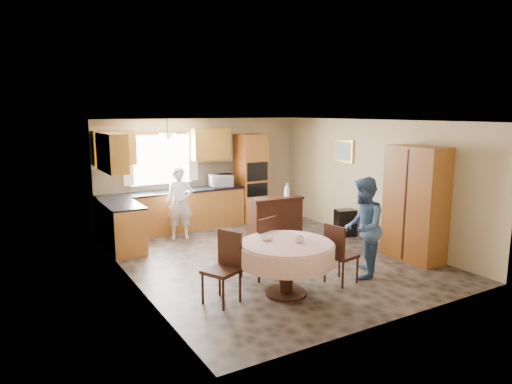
{
  "coord_description": "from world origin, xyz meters",
  "views": [
    {
      "loc": [
        -4.29,
        -6.86,
        2.67
      ],
      "look_at": [
        -0.1,
        0.3,
        1.19
      ],
      "focal_mm": 32.0,
      "sensor_mm": 36.0,
      "label": 1
    }
  ],
  "objects": [
    {
      "name": "person_sink",
      "position": [
        -0.94,
        2.05,
        0.76
      ],
      "size": [
        0.64,
        0.52,
        1.52
      ],
      "primitive_type": "imported",
      "rotation": [
        0.0,
        0.0,
        -0.31
      ],
      "color": "silver",
      "rests_on": "floor"
    },
    {
      "name": "space_heater",
      "position": [
        2.2,
        0.42,
        0.29
      ],
      "size": [
        0.49,
        0.4,
        0.58
      ],
      "primitive_type": "cube",
      "rotation": [
        0.0,
        0.0,
        -0.28
      ],
      "color": "black",
      "rests_on": "floor"
    },
    {
      "name": "person_dining",
      "position": [
        0.8,
        -1.57,
        0.82
      ],
      "size": [
        1.01,
        1.0,
        1.64
      ],
      "primitive_type": "imported",
      "rotation": [
        0.0,
        0.0,
        3.88
      ],
      "color": "#37537A",
      "rests_on": "floor"
    },
    {
      "name": "wall_left",
      "position": [
        -2.5,
        0.0,
        1.25
      ],
      "size": [
        0.02,
        6.0,
        2.5
      ],
      "primitive_type": "cube",
      "color": "tan",
      "rests_on": "floor"
    },
    {
      "name": "dining_table",
      "position": [
        -0.69,
        -1.58,
        0.62
      ],
      "size": [
        1.4,
        1.4,
        0.8
      ],
      "color": "#3C1B10",
      "rests_on": "floor"
    },
    {
      "name": "wall_back",
      "position": [
        0.0,
        3.0,
        1.25
      ],
      "size": [
        5.0,
        0.02,
        2.5
      ],
      "primitive_type": "cube",
      "color": "tan",
      "rests_on": "floor"
    },
    {
      "name": "window",
      "position": [
        -1.0,
        2.98,
        1.6
      ],
      "size": [
        1.4,
        0.03,
        1.1
      ],
      "primitive_type": "cube",
      "color": "white",
      "rests_on": "wall_back"
    },
    {
      "name": "microwave",
      "position": [
        0.31,
        2.65,
        1.07
      ],
      "size": [
        0.58,
        0.44,
        0.29
      ],
      "primitive_type": "imported",
      "rotation": [
        0.0,
        0.0,
        -0.16
      ],
      "color": "silver",
      "rests_on": "counter_back"
    },
    {
      "name": "chair_left",
      "position": [
        -1.57,
        -1.34,
        0.56
      ],
      "size": [
        0.58,
        0.58,
        1.01
      ],
      "rotation": [
        0.0,
        0.0,
        -1.14
      ],
      "color": "#3C1B10",
      "rests_on": "floor"
    },
    {
      "name": "pendant",
      "position": [
        -1.0,
        2.5,
        2.12
      ],
      "size": [
        0.36,
        0.36,
        0.18
      ],
      "primitive_type": "cone",
      "rotation": [
        3.14,
        0.0,
        0.0
      ],
      "color": "beige",
      "rests_on": "ceiling"
    },
    {
      "name": "curtain_left",
      "position": [
        -1.75,
        2.93,
        1.65
      ],
      "size": [
        0.22,
        0.02,
        1.15
      ],
      "primitive_type": "cube",
      "color": "white",
      "rests_on": "wall_back"
    },
    {
      "name": "chair_back",
      "position": [
        -0.65,
        -0.82,
        0.56
      ],
      "size": [
        0.56,
        0.56,
        1.02
      ],
      "rotation": [
        0.0,
        0.0,
        3.46
      ],
      "color": "#3C1B10",
      "rests_on": "floor"
    },
    {
      "name": "bowl_sideboard",
      "position": [
        0.44,
        1.06,
        0.86
      ],
      "size": [
        0.31,
        0.31,
        0.06
      ],
      "primitive_type": "imported",
      "rotation": [
        0.0,
        0.0,
        -0.34
      ],
      "color": "#B2B2B2",
      "rests_on": "sideboard"
    },
    {
      "name": "bowl_table",
      "position": [
        -0.88,
        -1.35,
        0.83
      ],
      "size": [
        0.19,
        0.19,
        0.06
      ],
      "primitive_type": "imported",
      "rotation": [
        0.0,
        0.0,
        0.04
      ],
      "color": "#B2B2B2",
      "rests_on": "dining_table"
    },
    {
      "name": "wall_right",
      "position": [
        2.5,
        0.0,
        1.25
      ],
      "size": [
        0.02,
        6.0,
        2.5
      ],
      "primitive_type": "cube",
      "color": "tan",
      "rests_on": "floor"
    },
    {
      "name": "curtain_right",
      "position": [
        -0.25,
        2.93,
        1.65
      ],
      "size": [
        0.22,
        0.02,
        1.15
      ],
      "primitive_type": "cube",
      "color": "white",
      "rests_on": "wall_back"
    },
    {
      "name": "oven_tower",
      "position": [
        1.15,
        2.69,
        1.06
      ],
      "size": [
        0.66,
        0.62,
        2.12
      ],
      "primitive_type": "cube",
      "color": "#BB7731",
      "rests_on": "floor"
    },
    {
      "name": "cup_table",
      "position": [
        -0.54,
        -1.7,
        0.85
      ],
      "size": [
        0.16,
        0.16,
        0.1
      ],
      "primitive_type": "imported",
      "rotation": [
        0.0,
        0.0,
        -0.29
      ],
      "color": "#B2B2B2",
      "rests_on": "dining_table"
    },
    {
      "name": "floor",
      "position": [
        0.0,
        0.0,
        0.0
      ],
      "size": [
        5.0,
        6.0,
        0.01
      ],
      "primitive_type": "cube",
      "color": "brown",
      "rests_on": "ground"
    },
    {
      "name": "base_cab_back",
      "position": [
        -0.85,
        2.7,
        0.44
      ],
      "size": [
        3.3,
        0.6,
        0.88
      ],
      "primitive_type": "cube",
      "color": "#BB7731",
      "rests_on": "floor"
    },
    {
      "name": "backsplash",
      "position": [
        -0.85,
        2.99,
        1.18
      ],
      "size": [
        3.3,
        0.02,
        0.55
      ],
      "primitive_type": "cube",
      "color": "tan",
      "rests_on": "wall_back"
    },
    {
      "name": "wall_cab_right",
      "position": [
        0.15,
        2.83,
        1.91
      ],
      "size": [
        0.9,
        0.33,
        0.72
      ],
      "primitive_type": "cube",
      "color": "#B17C2C",
      "rests_on": "wall_back"
    },
    {
      "name": "chair_right",
      "position": [
        0.24,
        -1.64,
        0.53
      ],
      "size": [
        0.48,
        0.48,
        0.96
      ],
      "rotation": [
        0.0,
        0.0,
        1.75
      ],
      "color": "#3C1B10",
      "rests_on": "floor"
    },
    {
      "name": "ceiling",
      "position": [
        0.0,
        0.0,
        2.5
      ],
      "size": [
        5.0,
        6.0,
        0.01
      ],
      "primitive_type": "cube",
      "color": "white",
      "rests_on": "wall_back"
    },
    {
      "name": "sideboard",
      "position": [
        0.8,
        1.06,
        0.42
      ],
      "size": [
        1.18,
        0.53,
        0.83
      ],
      "primitive_type": "cube",
      "rotation": [
        0.0,
        0.0,
        -0.04
      ],
      "color": "#3C1B10",
      "rests_on": "floor"
    },
    {
      "name": "wall_cab_left",
      "position": [
        -2.05,
        2.83,
        1.91
      ],
      "size": [
        0.85,
        0.33,
        0.72
      ],
      "primitive_type": "cube",
      "color": "#B17C2C",
      "rests_on": "wall_back"
    },
    {
      "name": "bottle_sideboard",
      "position": [
        1.1,
        1.06,
        0.99
      ],
      "size": [
        0.15,
        0.15,
        0.32
      ],
      "primitive_type": "imported",
      "rotation": [
        0.0,
        0.0,
        0.19
      ],
      "color": "silver",
      "rests_on": "sideboard"
    },
    {
      "name": "wall_cab_side",
      "position": [
        -2.33,
        1.8,
        1.91
      ],
      "size": [
        0.33,
        1.2,
        0.72
      ],
      "primitive_type": "cube",
      "color": "#B17C2C",
      "rests_on": "wall_left"
    },
    {
      "name": "framed_picture",
      "position": [
        2.47,
        0.86,
        1.79
      ],
      "size": [
        0.06,
        0.61,
        0.5
      ],
      "color": "gold",
      "rests_on": "wall_right"
    },
    {
      "name": "oven_upper",
      "position": [
        1.15,
        2.38,
        1.25
      ],
      "size": [
        0.56,
        0.01,
        0.45
      ],
      "primitive_type": "cube",
      "color": "black",
      "rests_on": "oven_tower"
    },
    {
      "name": "counter_left",
      "position": [
        -2.2,
        1.8,
        0.9
      ],
      "size": [
        0.64,
        1.2,
        0.04
      ],
      "primitive_type": "cube",
      "color": "black",
      "rests_on": "base_cab_left"
    },
    {
      "name": "wall_front",
      "position": [
        0.0,
        -3.0,
        1.25
      ],
      "size": [
        5.0,
        0.02,
        2.5
      ],
      "primitive_type": "cube",
      "color": "tan",
      "rests_on": "floor"
    },
    {
      "name": "base_cab_left",
      "position": [
        -2.2,
        1.8,
        0.44
      ],
      "size": [
        0.6,
        1.2,
        0.88
      ],
      "primitive_type": "cube",
      "color": "#BB7731",
      "rests_on": "floor"
    },
    {
      "name": "oven_lower",
      "position": [
        1.15,
        2.38,
        0.75
      ],
      "size": [
        0.56,
        0.01,
        0.45
      ],
      "primitive_type": "cube",
      "color": "black",
      "rests_on": "oven_tower"
    },
    {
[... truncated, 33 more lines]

